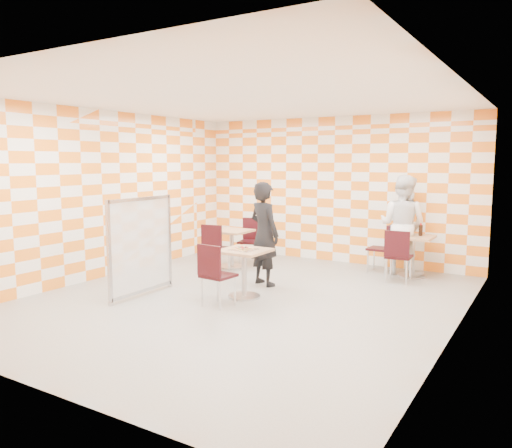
{
  "coord_description": "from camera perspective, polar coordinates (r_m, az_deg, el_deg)",
  "views": [
    {
      "loc": [
        3.97,
        -6.21,
        2.1
      ],
      "look_at": [
        0.1,
        0.2,
        1.15
      ],
      "focal_mm": 35.0,
      "sensor_mm": 36.0,
      "label": 1
    }
  ],
  "objects": [
    {
      "name": "room_shell",
      "position": [
        7.86,
        0.67,
        2.85
      ],
      "size": [
        7.0,
        7.0,
        7.0
      ],
      "color": "gray",
      "rests_on": "ground"
    },
    {
      "name": "main_table",
      "position": [
        7.7,
        -1.37,
        -4.7
      ],
      "size": [
        0.7,
        0.7,
        0.75
      ],
      "color": "tan",
      "rests_on": "ground"
    },
    {
      "name": "second_table",
      "position": [
        9.5,
        17.46,
        -2.74
      ],
      "size": [
        0.7,
        0.7,
        0.75
      ],
      "color": "tan",
      "rests_on": "ground"
    },
    {
      "name": "empty_table",
      "position": [
        9.85,
        -2.79,
        -2.07
      ],
      "size": [
        0.7,
        0.7,
        0.75
      ],
      "color": "tan",
      "rests_on": "ground"
    },
    {
      "name": "chair_main_front",
      "position": [
        7.19,
        -4.81,
        -5.3
      ],
      "size": [
        0.46,
        0.47,
        0.92
      ],
      "color": "black",
      "rests_on": "ground"
    },
    {
      "name": "chair_second_front",
      "position": [
        8.9,
        15.91,
        -3.12
      ],
      "size": [
        0.44,
        0.45,
        0.92
      ],
      "color": "black",
      "rests_on": "ground"
    },
    {
      "name": "chair_second_side",
      "position": [
        9.66,
        14.52,
        -2.27
      ],
      "size": [
        0.44,
        0.43,
        0.92
      ],
      "color": "black",
      "rests_on": "ground"
    },
    {
      "name": "chair_empty_near",
      "position": [
        9.39,
        -4.78,
        -2.34
      ],
      "size": [
        0.47,
        0.48,
        0.92
      ],
      "color": "black",
      "rests_on": "ground"
    },
    {
      "name": "chair_empty_far",
      "position": [
        10.3,
        -0.57,
        -1.46
      ],
      "size": [
        0.51,
        0.52,
        0.92
      ],
      "color": "black",
      "rests_on": "ground"
    },
    {
      "name": "partition",
      "position": [
        7.94,
        -13.0,
        -2.45
      ],
      "size": [
        0.08,
        1.38,
        1.55
      ],
      "color": "white",
      "rests_on": "ground"
    },
    {
      "name": "man_dark",
      "position": [
        8.41,
        0.94,
        -1.13
      ],
      "size": [
        0.75,
        0.62,
        1.75
      ],
      "primitive_type": "imported",
      "rotation": [
        0.0,
        0.0,
        2.79
      ],
      "color": "black",
      "rests_on": "ground"
    },
    {
      "name": "man_white",
      "position": [
        9.61,
        16.38,
        -0.11
      ],
      "size": [
        1.0,
        0.84,
        1.84
      ],
      "primitive_type": "imported",
      "rotation": [
        0.0,
        0.0,
        2.97
      ],
      "color": "white",
      "rests_on": "ground"
    },
    {
      "name": "pizza_on_foil",
      "position": [
        7.64,
        -1.44,
        -2.82
      ],
      "size": [
        0.4,
        0.4,
        0.04
      ],
      "color": "silver",
      "rests_on": "main_table"
    },
    {
      "name": "sport_bottle",
      "position": [
        9.63,
        16.87,
        -0.61
      ],
      "size": [
        0.06,
        0.06,
        0.2
      ],
      "color": "white",
      "rests_on": "second_table"
    },
    {
      "name": "soda_bottle",
      "position": [
        9.5,
        18.3,
        -0.68
      ],
      "size": [
        0.07,
        0.07,
        0.23
      ],
      "color": "black",
      "rests_on": "second_table"
    }
  ]
}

